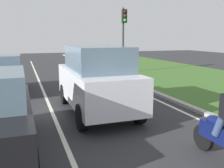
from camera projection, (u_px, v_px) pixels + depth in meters
name	position (u px, v px, depth m)	size (l,w,h in m)	color
ground_plane	(57.00, 88.00, 12.81)	(60.00, 60.00, 0.00)	#2D2D30
lane_line_center	(43.00, 89.00, 12.58)	(0.12, 32.00, 0.01)	silver
lane_line_right_edge	(122.00, 84.00, 14.00)	(0.12, 32.00, 0.01)	silver
grass_verge_right	(196.00, 79.00, 15.61)	(9.00, 48.00, 0.06)	#3D6628
curb_right	(131.00, 82.00, 14.15)	(0.24, 48.00, 0.12)	#9E9B93
car_suv_ahead	(97.00, 79.00, 8.52)	(1.98, 4.51, 2.28)	silver
car_hatchback_far	(5.00, 74.00, 11.58)	(1.77, 3.72, 1.78)	navy
traffic_light_near_right	(124.00, 29.00, 17.41)	(0.32, 0.50, 4.56)	#2D2D2D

